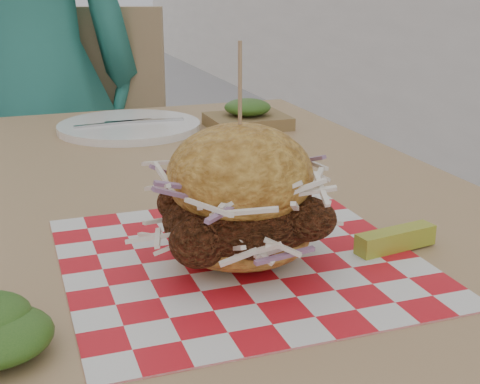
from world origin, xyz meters
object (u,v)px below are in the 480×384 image
Objects in this scene: diner at (30,76)px; sandwich at (240,202)px; patio_table at (183,243)px; patio_chair at (109,159)px.

sandwich is at bearing 104.80° from diner.
diner is 1.31× the size of patio_table.
patio_chair is at bearing 88.35° from sandwich.
diner reaches higher than sandwich.
patio_table is at bearing 89.57° from sandwich.
sandwich is at bearing -90.43° from patio_table.
patio_table is 0.93m from patio_chair.
diner is 1.20m from sandwich.
diner is 0.30m from patio_chair.
patio_chair is at bearing -179.95° from diner.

